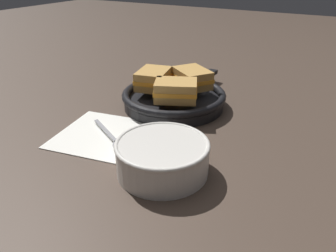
{
  "coord_description": "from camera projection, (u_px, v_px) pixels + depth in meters",
  "views": [
    {
      "loc": [
        0.34,
        -0.51,
        0.34
      ],
      "look_at": [
        0.05,
        0.01,
        0.03
      ],
      "focal_mm": 35.0,
      "sensor_mm": 36.0,
      "label": 1
    }
  ],
  "objects": [
    {
      "name": "sandwich_near_left",
      "position": [
        176.0,
        91.0,
        0.76
      ],
      "size": [
        0.12,
        0.11,
        0.05
      ],
      "rotation": [
        0.0,
        0.0,
        6.71
      ],
      "color": "#C18E47",
      "rests_on": "skillet"
    },
    {
      "name": "napkin",
      "position": [
        110.0,
        135.0,
        0.7
      ],
      "size": [
        0.25,
        0.22,
        0.0
      ],
      "color": "white",
      "rests_on": "ground_plane"
    },
    {
      "name": "sandwich_far_left",
      "position": [
        153.0,
        79.0,
        0.83
      ],
      "size": [
        0.09,
        0.11,
        0.05
      ],
      "rotation": [
        0.0,
        0.0,
        11.21
      ],
      "color": "#C18E47",
      "rests_on": "skillet"
    },
    {
      "name": "ground_plane",
      "position": [
        145.0,
        137.0,
        0.7
      ],
      "size": [
        4.0,
        4.0,
        0.0
      ],
      "primitive_type": "plane",
      "color": "#47382D"
    },
    {
      "name": "soup_bowl",
      "position": [
        162.0,
        155.0,
        0.57
      ],
      "size": [
        0.16,
        0.16,
        0.06
      ],
      "color": "silver",
      "rests_on": "ground_plane"
    },
    {
      "name": "spoon",
      "position": [
        116.0,
        142.0,
        0.66
      ],
      "size": [
        0.15,
        0.1,
        0.01
      ],
      "rotation": [
        0.0,
        0.0,
        -0.51
      ],
      "color": "#9E9EA3",
      "rests_on": "napkin"
    },
    {
      "name": "sandwich_near_right",
      "position": [
        193.0,
        78.0,
        0.84
      ],
      "size": [
        0.12,
        0.12,
        0.05
      ],
      "rotation": [
        0.0,
        0.0,
        8.8
      ],
      "color": "#C18E47",
      "rests_on": "skillet"
    },
    {
      "name": "skillet",
      "position": [
        174.0,
        98.0,
        0.83
      ],
      "size": [
        0.26,
        0.37,
        0.04
      ],
      "color": "black",
      "rests_on": "ground_plane"
    }
  ]
}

